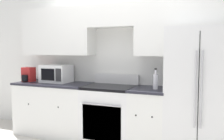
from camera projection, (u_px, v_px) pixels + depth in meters
wall_back at (119, 47)px, 4.04m from camera, size 8.00×0.39×2.60m
lower_cabinets_left at (55, 108)px, 4.28m from camera, size 1.32×0.64×0.88m
lower_cabinets_right at (149, 118)px, 3.65m from camera, size 0.52×0.64×0.88m
oven_range at (110, 114)px, 3.89m from camera, size 0.77×0.65×1.04m
refrigerator at (200, 92)px, 3.39m from camera, size 0.87×0.73×1.74m
microwave at (56, 74)px, 4.29m from camera, size 0.48×0.38×0.30m
bottle at (155, 81)px, 3.53m from camera, size 0.07×0.07×0.30m
coffee_maker at (28, 75)px, 4.38m from camera, size 0.19×0.24×0.25m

